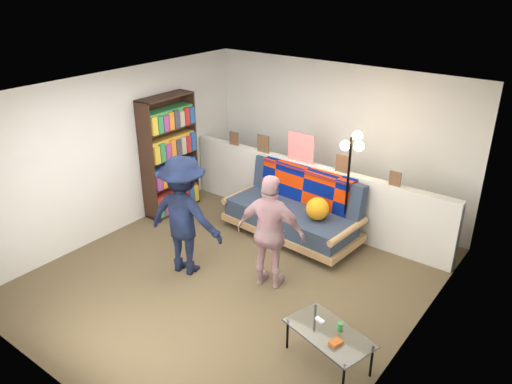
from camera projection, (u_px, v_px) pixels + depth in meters
ground at (238, 274)px, 6.56m from camera, size 5.00×5.00×0.00m
room_shell at (259, 145)px, 6.21m from camera, size 4.60×5.05×2.45m
half_wall_ledge at (311, 194)px, 7.66m from camera, size 4.45×0.15×1.00m
ledge_decor at (299, 150)px, 7.49m from camera, size 2.97×0.02×0.45m
futon_sofa at (296, 210)px, 7.37m from camera, size 2.09×1.12×0.87m
bookshelf at (170, 159)px, 7.96m from camera, size 0.32×0.96×1.91m
coffee_table at (329, 334)px, 4.98m from camera, size 0.99×0.71×0.46m
floor_lamp at (351, 168)px, 6.73m from camera, size 0.38×0.31×1.72m
person_left at (184, 216)px, 6.36m from camera, size 1.13×0.78×1.60m
person_right at (271, 233)px, 6.07m from camera, size 0.94×0.58×1.49m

